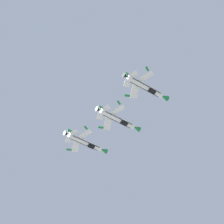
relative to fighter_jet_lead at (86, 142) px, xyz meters
The scene contains 3 objects.
fighter_jet_lead is the anchor object (origin of this frame).
fighter_jet_left_wing 14.91m from the fighter_jet_lead, 36.59° to the right, with size 12.06×12.93×5.01m.
fighter_jet_right_wing 29.57m from the fighter_jet_lead, 42.33° to the right, with size 12.08×12.93×4.96m.
Camera 1 is at (4.30, -5.79, 1.93)m, focal length 82.59 mm.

